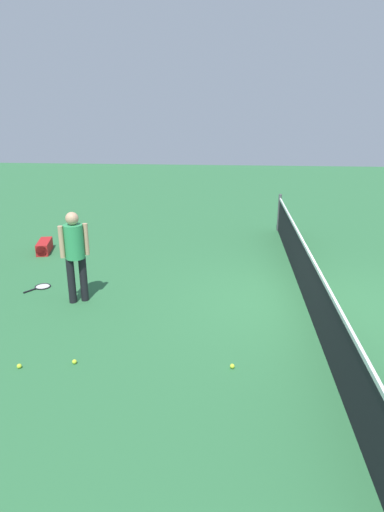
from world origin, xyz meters
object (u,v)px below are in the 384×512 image
at_px(player_near_side, 75,250).
at_px(equipment_bag, 44,247).
at_px(tennis_racket_near_player, 42,287).
at_px(tennis_ball_midcourt, 74,362).
at_px(tennis_ball_by_net, 232,366).
at_px(tennis_ball_near_player, 19,366).

height_order(player_near_side, equipment_bag, player_near_side).
xyz_separation_m(player_near_side, tennis_racket_near_player, (-0.57, -0.97, -1.00)).
distance_m(player_near_side, tennis_ball_midcourt, 2.37).
bearing_deg(tennis_ball_by_net, player_near_side, -125.08).
bearing_deg(tennis_ball_midcourt, tennis_racket_near_player, -148.98).
bearing_deg(tennis_ball_midcourt, tennis_ball_near_player, -76.64).
xyz_separation_m(player_near_side, tennis_ball_midcourt, (2.07, 0.62, -0.98)).
distance_m(tennis_ball_near_player, tennis_ball_by_net, 2.96).
bearing_deg(tennis_ball_by_net, tennis_ball_near_player, -85.25).
xyz_separation_m(player_near_side, tennis_ball_by_net, (2.00, 2.84, -0.98)).
distance_m(player_near_side, equipment_bag, 3.41).
bearing_deg(equipment_bag, player_near_side, 33.17).
xyz_separation_m(player_near_side, equipment_bag, (-2.76, -1.80, -0.87)).
bearing_deg(player_near_side, tennis_ball_midcourt, 16.67).
bearing_deg(player_near_side, equipment_bag, -146.83).
xyz_separation_m(tennis_ball_midcourt, equipment_bag, (-4.82, -2.42, 0.11)).
bearing_deg(tennis_ball_near_player, tennis_ball_midcourt, 103.36).
height_order(tennis_racket_near_player, tennis_ball_midcourt, tennis_ball_midcourt).
relative_size(player_near_side, tennis_ball_midcourt, 25.76).
bearing_deg(equipment_bag, tennis_ball_by_net, 44.33).
bearing_deg(player_near_side, tennis_racket_near_player, -120.59).
bearing_deg(tennis_ball_by_net, tennis_ball_midcourt, -88.13).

